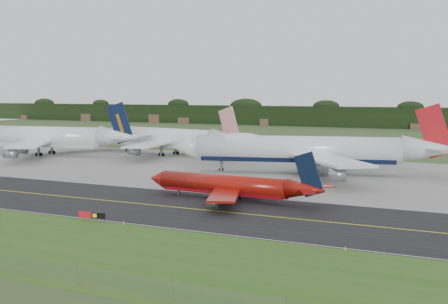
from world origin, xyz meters
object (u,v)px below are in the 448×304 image
jet_red_737 (233,186)px  jet_star_tail (168,139)px  jet_ba_747 (307,150)px  taxiway_sign (92,215)px  jet_navy_gold (45,138)px

jet_red_737 → jet_star_tail: (-57.16, 68.09, 2.71)m
jet_red_737 → jet_star_tail: jet_star_tail is taller
jet_ba_747 → taxiway_sign: 73.48m
jet_red_737 → taxiway_sign: size_ratio=7.93×
jet_star_tail → jet_red_737: bearing=-50.0°
taxiway_sign → jet_navy_gold: bearing=136.5°
jet_navy_gold → jet_star_tail: 41.09m
jet_star_tail → taxiway_sign: jet_star_tail is taller
jet_ba_747 → jet_red_737: jet_ba_747 is taller
jet_navy_gold → taxiway_sign: 114.49m
taxiway_sign → jet_star_tail: bearing=115.5°
jet_star_tail → taxiway_sign: (46.02, -96.55, -4.42)m
jet_ba_747 → jet_star_tail: 61.52m
jet_navy_gold → taxiway_sign: size_ratio=14.35×
jet_ba_747 → jet_star_tail: size_ratio=1.13×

